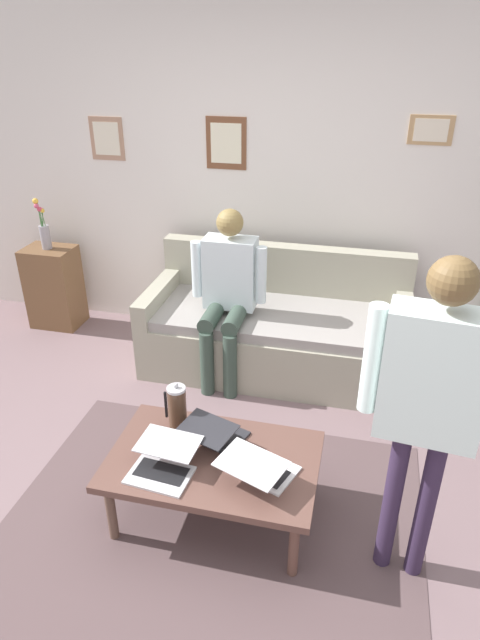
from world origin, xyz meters
TOP-DOWN VIEW (x-y plane):
  - ground_plane at (0.00, 0.00)m, footprint 7.68×7.68m
  - area_rug at (-0.07, 0.07)m, footprint 2.21×1.81m
  - back_wall at (0.00, -2.20)m, footprint 7.04×0.11m
  - couch at (-0.12, -1.63)m, footprint 1.97×0.87m
  - coffee_table at (-0.07, -0.03)m, footprint 1.08×0.68m
  - laptop_left at (-0.32, 0.03)m, footprint 0.42×0.42m
  - laptop_center at (0.14, 0.11)m, footprint 0.34×0.35m
  - laptop_right at (-0.04, -0.17)m, footprint 0.37×0.39m
  - french_press at (0.19, -0.24)m, footprint 0.12×0.10m
  - side_shelf at (1.91, -1.85)m, footprint 0.42×0.32m
  - flower_vase at (1.91, -1.85)m, footprint 0.09×0.09m
  - person_standing at (-1.04, 0.07)m, footprint 0.58×0.22m
  - person_seated at (0.20, -1.40)m, footprint 0.55×0.51m

SIDE VIEW (x-z plane):
  - ground_plane at x=0.00m, z-range 0.00..0.00m
  - area_rug at x=-0.07m, z-range 0.00..0.01m
  - couch at x=-0.12m, z-range -0.13..0.75m
  - coffee_table at x=-0.07m, z-range 0.16..0.56m
  - side_shelf at x=1.91m, z-range 0.00..0.72m
  - laptop_center at x=0.14m, z-range 0.38..0.51m
  - laptop_right at x=-0.04m, z-range 0.38..0.51m
  - laptop_left at x=-0.32m, z-range 0.38..0.51m
  - french_press at x=0.19m, z-range 0.39..0.67m
  - person_seated at x=0.20m, z-range 0.09..1.37m
  - flower_vase at x=1.91m, z-range 0.65..1.09m
  - person_standing at x=-1.04m, z-range 0.23..1.86m
  - back_wall at x=0.00m, z-range 0.00..2.70m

